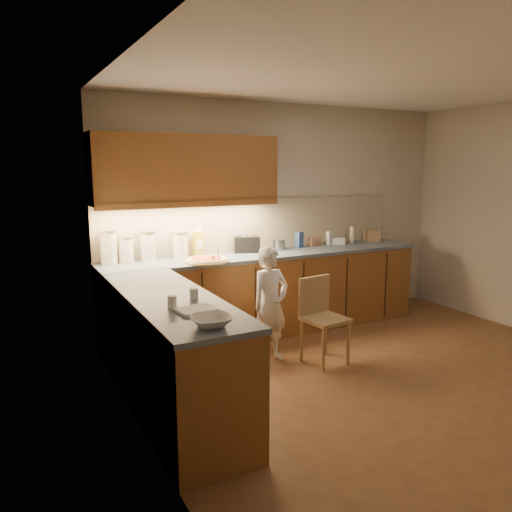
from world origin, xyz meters
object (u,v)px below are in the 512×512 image
child (270,305)px  oil_jug (198,243)px  toaster (247,244)px  pizza_on_board (207,260)px  wooden_chair (321,313)px

child → oil_jug: oil_jug is taller
child → toaster: child is taller
child → pizza_on_board: bearing=115.5°
child → wooden_chair: (0.43, -0.23, -0.08)m
toaster → wooden_chair: bearing=-58.6°
wooden_chair → toaster: bearing=94.0°
pizza_on_board → child: bearing=-55.3°
pizza_on_board → oil_jug: 0.39m
pizza_on_board → toaster: (0.62, 0.33, 0.07)m
wooden_chair → child: bearing=145.0°
oil_jug → toaster: 0.57m
pizza_on_board → wooden_chair: (0.84, -0.82, -0.46)m
pizza_on_board → oil_jug: bearing=81.8°
child → toaster: bearing=67.7°
pizza_on_board → child: (0.41, -0.59, -0.38)m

